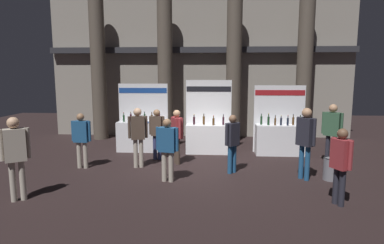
{
  "coord_description": "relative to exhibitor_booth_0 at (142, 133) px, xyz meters",
  "views": [
    {
      "loc": [
        0.57,
        -8.82,
        2.66
      ],
      "look_at": [
        -0.04,
        0.41,
        1.29
      ],
      "focal_mm": 30.23,
      "sensor_mm": 36.0,
      "label": 1
    }
  ],
  "objects": [
    {
      "name": "visitor_9",
      "position": [
        5.98,
        -1.34,
        0.48
      ],
      "size": [
        0.51,
        0.45,
        1.8
      ],
      "rotation": [
        0.0,
        0.0,
        2.53
      ],
      "color": "#23232D",
      "rests_on": "ground_plane"
    },
    {
      "name": "visitor_6",
      "position": [
        -1.24,
        -2.23,
        0.32
      ],
      "size": [
        0.57,
        0.24,
        1.58
      ],
      "rotation": [
        0.0,
        0.0,
        6.23
      ],
      "color": "#ADA393",
      "rests_on": "ground_plane"
    },
    {
      "name": "visitor_1",
      "position": [
        4.8,
        -2.85,
        0.51
      ],
      "size": [
        0.45,
        0.49,
        1.84
      ],
      "rotation": [
        0.0,
        0.0,
        2.18
      ],
      "color": "navy",
      "rests_on": "ground_plane"
    },
    {
      "name": "visitor_7",
      "position": [
        5.06,
        -4.47,
        0.33
      ],
      "size": [
        0.38,
        0.48,
        1.59
      ],
      "rotation": [
        0.0,
        0.0,
        5.16
      ],
      "color": "#23232D",
      "rests_on": "ground_plane"
    },
    {
      "name": "visitor_3",
      "position": [
        -1.63,
        -4.68,
        0.47
      ],
      "size": [
        0.49,
        0.42,
        1.79
      ],
      "rotation": [
        0.0,
        0.0,
        0.59
      ],
      "color": "#ADA393",
      "rests_on": "ground_plane"
    },
    {
      "name": "visitor_0",
      "position": [
        0.35,
        -2.07,
        0.42
      ],
      "size": [
        0.54,
        0.31,
        1.72
      ],
      "rotation": [
        0.0,
        0.0,
        3.38
      ],
      "color": "#ADA393",
      "rests_on": "ground_plane"
    },
    {
      "name": "trash_bin",
      "position": [
        5.48,
        -2.84,
        -0.32
      ],
      "size": [
        0.39,
        0.39,
        0.58
      ],
      "color": "slate",
      "rests_on": "ground_plane"
    },
    {
      "name": "ground_plane",
      "position": [
        1.91,
        -2.16,
        -0.61
      ],
      "size": [
        25.44,
        25.44,
        0.0
      ],
      "primitive_type": "plane",
      "color": "black"
    },
    {
      "name": "visitor_8",
      "position": [
        3.0,
        -2.42,
        0.32
      ],
      "size": [
        0.4,
        0.39,
        1.59
      ],
      "rotation": [
        0.0,
        0.0,
        0.74
      ],
      "color": "navy",
      "rests_on": "ground_plane"
    },
    {
      "name": "exhibitor_booth_1",
      "position": [
        2.32,
        -0.13,
        -0.01
      ],
      "size": [
        1.57,
        0.66,
        2.47
      ],
      "color": "white",
      "rests_on": "ground_plane"
    },
    {
      "name": "visitor_2",
      "position": [
        0.73,
        -1.16,
        0.32
      ],
      "size": [
        0.5,
        0.27,
        1.59
      ],
      "rotation": [
        0.0,
        0.0,
        3.01
      ],
      "color": "navy",
      "rests_on": "ground_plane"
    },
    {
      "name": "visitor_5",
      "position": [
        1.36,
        -3.24,
        0.33
      ],
      "size": [
        0.58,
        0.3,
        1.59
      ],
      "rotation": [
        0.0,
        0.0,
        6.08
      ],
      "color": "#ADA393",
      "rests_on": "ground_plane"
    },
    {
      "name": "visitor_4",
      "position": [
        1.41,
        -1.62,
        0.36
      ],
      "size": [
        0.39,
        0.52,
        1.63
      ],
      "rotation": [
        0.0,
        0.0,
        5.17
      ],
      "color": "#47382D",
      "rests_on": "ground_plane"
    },
    {
      "name": "exhibitor_booth_0",
      "position": [
        0.0,
        0.0,
        0.0
      ],
      "size": [
        1.75,
        0.71,
        2.34
      ],
      "color": "white",
      "rests_on": "ground_plane"
    },
    {
      "name": "hall_colonnade",
      "position": [
        1.91,
        2.7,
        2.59
      ],
      "size": [
        12.72,
        1.36,
        6.65
      ],
      "color": "gray",
      "rests_on": "ground_plane"
    },
    {
      "name": "exhibitor_booth_2",
      "position": [
        4.72,
        -0.22,
        -0.01
      ],
      "size": [
        1.7,
        0.66,
        2.29
      ],
      "color": "white",
      "rests_on": "ground_plane"
    }
  ]
}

